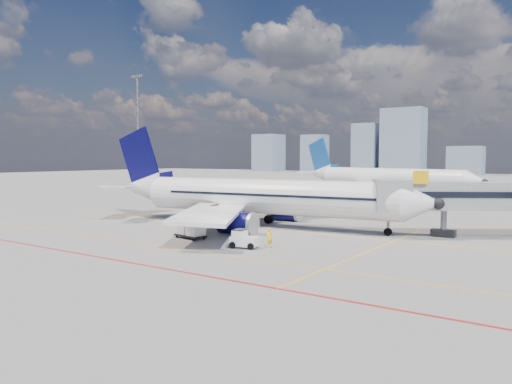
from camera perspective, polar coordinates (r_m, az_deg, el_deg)
ground at (r=46.77m, az=-4.29°, el=-5.30°), size 420.00×420.00×0.00m
apron_markings at (r=44.23m, az=-8.08°, el=-5.86°), size 90.00×35.12×0.01m
floodlight_mast_nw at (r=113.39m, az=-13.34°, el=6.95°), size 3.20×0.61×25.45m
main_aircraft at (r=54.73m, az=-0.36°, el=-0.53°), size 39.07×33.98×11.43m
second_aircraft at (r=104.21m, az=14.23°, el=1.50°), size 41.72×35.69×12.43m
baggage_tug at (r=41.69m, az=-1.49°, el=-5.39°), size 2.46×1.82×1.55m
cargo_dolly at (r=46.82m, az=-7.52°, el=-4.12°), size 3.38×1.95×1.75m
belt_loader at (r=55.83m, az=-7.48°, el=-3.10°), size 6.51×2.17×2.62m
ramp_worker at (r=41.78m, az=1.58°, el=-5.28°), size 0.52×0.67×1.62m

